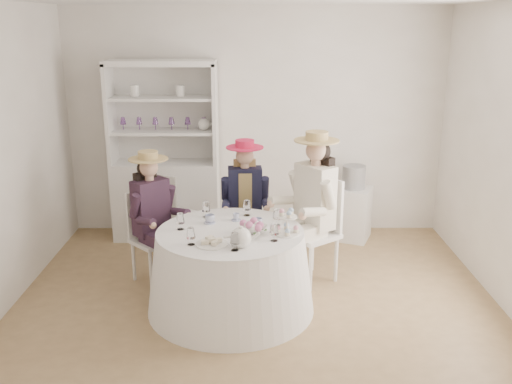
{
  "coord_description": "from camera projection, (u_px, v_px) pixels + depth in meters",
  "views": [
    {
      "loc": [
        -0.01,
        -4.79,
        2.52
      ],
      "look_at": [
        0.0,
        0.1,
        1.05
      ],
      "focal_mm": 40.0,
      "sensor_mm": 36.0,
      "label": 1
    }
  ],
  "objects": [
    {
      "name": "guest_mid",
      "position": [
        245.0,
        196.0,
        5.93
      ],
      "size": [
        0.5,
        0.52,
        1.36
      ],
      "rotation": [
        0.0,
        0.0,
        0.05
      ],
      "color": "silver",
      "rests_on": "ground"
    },
    {
      "name": "sandwich_plate",
      "position": [
        212.0,
        243.0,
        4.7
      ],
      "size": [
        0.27,
        0.27,
        0.06
      ],
      "rotation": [
        0.0,
        0.0,
        0.28
      ],
      "color": "white",
      "rests_on": "tea_table"
    },
    {
      "name": "cupcake_stand",
      "position": [
        287.0,
        225.0,
        4.92
      ],
      "size": [
        0.23,
        0.23,
        0.22
      ],
      "rotation": [
        0.0,
        0.0,
        -0.42
      ],
      "color": "white",
      "rests_on": "tea_table"
    },
    {
      "name": "side_table",
      "position": [
        352.0,
        213.0,
        6.81
      ],
      "size": [
        0.53,
        0.53,
        0.63
      ],
      "primitive_type": "cube",
      "rotation": [
        0.0,
        0.0,
        -0.39
      ],
      "color": "silver",
      "rests_on": "ground"
    },
    {
      "name": "guest_right",
      "position": [
        313.0,
        199.0,
        5.54
      ],
      "size": [
        0.65,
        0.63,
        1.52
      ],
      "rotation": [
        0.0,
        0.0,
        -0.92
      ],
      "color": "silver",
      "rests_on": "ground"
    },
    {
      "name": "hutch",
      "position": [
        166.0,
        176.0,
        6.77
      ],
      "size": [
        1.3,
        0.63,
        2.1
      ],
      "rotation": [
        0.0,
        0.0,
        -0.13
      ],
      "color": "silver",
      "rests_on": "ground"
    },
    {
      "name": "wall_back",
      "position": [
        256.0,
        123.0,
        6.84
      ],
      "size": [
        4.5,
        0.0,
        4.5
      ],
      "primitive_type": "plane",
      "rotation": [
        1.57,
        0.0,
        0.0
      ],
      "color": "silver",
      "rests_on": "ground"
    },
    {
      "name": "spare_chair",
      "position": [
        170.0,
        210.0,
        6.33
      ],
      "size": [
        0.53,
        0.53,
        0.94
      ],
      "rotation": [
        0.0,
        0.0,
        2.59
      ],
      "color": "silver",
      "rests_on": "ground"
    },
    {
      "name": "flower_arrangement",
      "position": [
        252.0,
        226.0,
        4.89
      ],
      "size": [
        0.18,
        0.18,
        0.07
      ],
      "rotation": [
        0.0,
        0.0,
        -0.43
      ],
      "color": "#CE679C",
      "rests_on": "tea_table"
    },
    {
      "name": "ground",
      "position": [
        256.0,
        303.0,
        5.31
      ],
      "size": [
        4.5,
        4.5,
        0.0
      ],
      "primitive_type": "plane",
      "color": "olive",
      "rests_on": "ground"
    },
    {
      "name": "guest_left",
      "position": [
        152.0,
        210.0,
        5.56
      ],
      "size": [
        0.56,
        0.57,
        1.33
      ],
      "rotation": [
        0.0,
        0.0,
        0.77
      ],
      "color": "silver",
      "rests_on": "ground"
    },
    {
      "name": "teacup_a",
      "position": [
        210.0,
        219.0,
        5.19
      ],
      "size": [
        0.12,
        0.12,
        0.07
      ],
      "primitive_type": "imported",
      "rotation": [
        0.0,
        0.0,
        -0.38
      ],
      "color": "white",
      "rests_on": "tea_table"
    },
    {
      "name": "hatbox",
      "position": [
        354.0,
        177.0,
        6.68
      ],
      "size": [
        0.28,
        0.28,
        0.27
      ],
      "primitive_type": "cylinder",
      "rotation": [
        0.0,
        0.0,
        -0.05
      ],
      "color": "black",
      "rests_on": "side_table"
    },
    {
      "name": "teacup_c",
      "position": [
        258.0,
        223.0,
        5.12
      ],
      "size": [
        0.09,
        0.09,
        0.06
      ],
      "primitive_type": "imported",
      "rotation": [
        0.0,
        0.0,
        -0.09
      ],
      "color": "white",
      "rests_on": "tea_table"
    },
    {
      "name": "teacup_b",
      "position": [
        236.0,
        217.0,
        5.26
      ],
      "size": [
        0.07,
        0.07,
        0.06
      ],
      "primitive_type": "imported",
      "rotation": [
        0.0,
        0.0,
        0.11
      ],
      "color": "white",
      "rests_on": "tea_table"
    },
    {
      "name": "table_teapot",
      "position": [
        241.0,
        238.0,
        4.64
      ],
      "size": [
        0.25,
        0.18,
        0.18
      ],
      "rotation": [
        0.0,
        0.0,
        0.21
      ],
      "color": "white",
      "rests_on": "tea_table"
    },
    {
      "name": "stemware_set",
      "position": [
        230.0,
        223.0,
        4.98
      ],
      "size": [
        0.94,
        0.94,
        0.15
      ],
      "color": "white",
      "rests_on": "tea_table"
    },
    {
      "name": "flower_bowl",
      "position": [
        255.0,
        230.0,
        4.96
      ],
      "size": [
        0.26,
        0.26,
        0.05
      ],
      "primitive_type": "imported",
      "rotation": [
        0.0,
        0.0,
        -0.28
      ],
      "color": "white",
      "rests_on": "tea_table"
    },
    {
      "name": "tea_table",
      "position": [
        231.0,
        271.0,
        5.11
      ],
      "size": [
        1.51,
        1.51,
        0.75
      ],
      "rotation": [
        0.0,
        0.0,
        0.27
      ],
      "color": "white",
      "rests_on": "ground"
    },
    {
      "name": "wall_front",
      "position": [
        257.0,
        252.0,
        3.01
      ],
      "size": [
        4.5,
        0.0,
        4.5
      ],
      "primitive_type": "plane",
      "rotation": [
        -1.57,
        0.0,
        0.0
      ],
      "color": "silver",
      "rests_on": "ground"
    }
  ]
}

